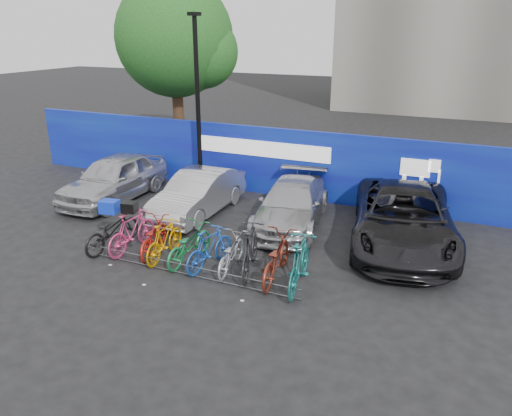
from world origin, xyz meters
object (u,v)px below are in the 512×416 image
Objects in this scene: lamppost at (198,100)px; tree at (180,41)px; car_1 at (198,193)px; bike_3 at (164,240)px; bike_0 at (112,231)px; bike_8 at (276,258)px; car_0 at (114,178)px; bike_9 at (299,264)px; car_2 at (292,204)px; bike_6 at (231,253)px; bike_2 at (153,236)px; bike_7 at (250,250)px; bike_5 at (210,249)px; car_3 at (403,218)px; bike_rack at (191,271)px; bike_4 at (189,244)px; bike_1 at (132,231)px.

tree is at bearing 127.51° from lamppost.
bike_3 is (0.88, -3.22, -0.17)m from car_1.
lamppost is 3.10× the size of bike_0.
bike_8 is (3.01, 0.16, 0.04)m from bike_3.
car_0 is 8.56m from bike_9.
bike_3 is (2.07, -5.41, -2.76)m from lamppost.
car_2 is 4.17m from bike_3.
bike_2 is at bearing -7.46° from bike_6.
bike_0 is at bearing -11.65° from bike_7.
car_2 reaches higher than bike_8.
bike_3 is 0.98× the size of bike_5.
car_1 is 0.73× the size of car_3.
bike_0 is 5.32m from bike_9.
bike_2 is 1.06× the size of bike_6.
car_3 reaches higher than bike_3.
bike_3 reaches higher than bike_rack.
car_2 reaches higher than bike_5.
tree is 1.28× the size of lamppost.
bike_4 is at bearing -57.65° from tree.
car_2 is 2.57× the size of bike_5.
lamppost reaches higher than bike_0.
bike_9 reaches higher than bike_5.
bike_rack is at bearing -61.93° from lamppost.
bike_1 reaches higher than bike_5.
lamppost is 2.90× the size of bike_8.
bike_7 is at bearing -8.63° from bike_8.
bike_1 is 0.60m from bike_2.
bike_7 is 0.96× the size of bike_8.
car_2 is (6.38, 0.31, -0.12)m from car_0.
car_3 is 5.81m from bike_4.
bike_5 is (-4.11, -3.40, -0.27)m from car_3.
bike_4 is 2.35m from bike_8.
bike_0 reaches higher than bike_rack.
bike_5 is (-0.83, -3.56, -0.13)m from car_2.
car_2 is at bearing -101.62° from bike_7.
car_2 is at bearing 6.06° from car_1.
bike_7 is at bearing -43.93° from car_1.
bike_6 is 1.19m from bike_8.
car_0 is at bearing -29.22° from bike_4.
bike_8 is at bearing -38.77° from car_1.
car_0 is 5.35m from bike_3.
car_2 reaches higher than bike_7.
bike_8 reaches higher than bike_rack.
bike_7 is 1.00× the size of bike_9.
bike_5 is (0.18, 0.61, 0.36)m from bike_rack.
bike_5 is at bearing 178.33° from bike_3.
bike_1 is 3.40m from bike_7.
bike_7 is (2.34, 0.19, 0.10)m from bike_3.
bike_5 reaches higher than bike_rack.
tree is 6.14m from lamppost.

